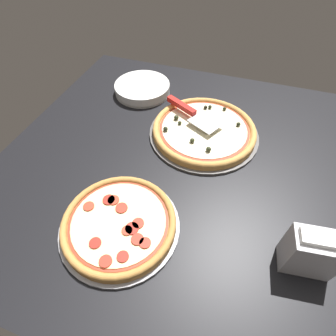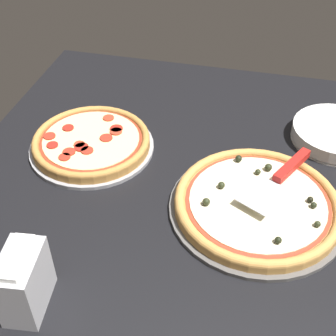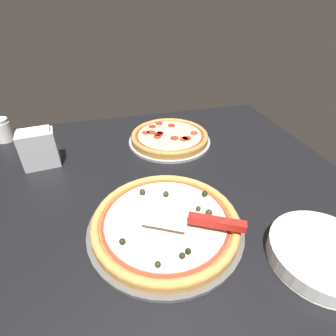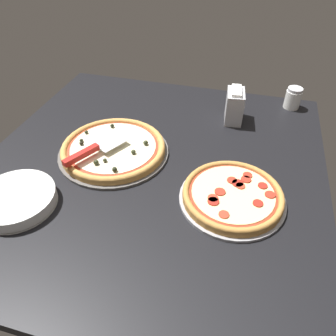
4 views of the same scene
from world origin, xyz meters
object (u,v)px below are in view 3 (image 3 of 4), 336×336
at_px(napkin_holder, 39,149).
at_px(serving_spatula, 203,221).
at_px(pizza_back, 170,136).
at_px(parmesan_shaker, 2,130).
at_px(plate_stack, 322,254).
at_px(pizza_front, 166,221).

bearing_deg(napkin_holder, serving_spatula, -46.31).
distance_m(pizza_back, parmesan_shaker, 0.68).
height_order(pizza_back, parmesan_shaker, parmesan_shaker).
height_order(plate_stack, parmesan_shaker, parmesan_shaker).
relative_size(pizza_front, parmesan_shaker, 4.08).
bearing_deg(serving_spatula, napkin_holder, 133.69).
xyz_separation_m(parmesan_shaker, napkin_holder, (0.18, -0.24, 0.02)).
height_order(serving_spatula, plate_stack, serving_spatula).
bearing_deg(plate_stack, pizza_back, 106.78).
relative_size(parmesan_shaker, napkin_holder, 0.66).
xyz_separation_m(plate_stack, napkin_holder, (-0.67, 0.58, 0.05)).
bearing_deg(parmesan_shaker, napkin_holder, -53.65).
bearing_deg(serving_spatula, pizza_front, 146.98).
xyz_separation_m(serving_spatula, plate_stack, (0.24, -0.13, -0.04)).
distance_m(pizza_front, plate_stack, 0.37).
bearing_deg(napkin_holder, pizza_front, -48.72).
relative_size(pizza_front, plate_stack, 1.59).
distance_m(pizza_back, serving_spatula, 0.50).
bearing_deg(pizza_back, parmesan_shaker, 164.11).
relative_size(serving_spatula, napkin_holder, 1.71).
distance_m(pizza_front, parmesan_shaker, 0.82).
relative_size(pizza_back, parmesan_shaker, 3.35).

